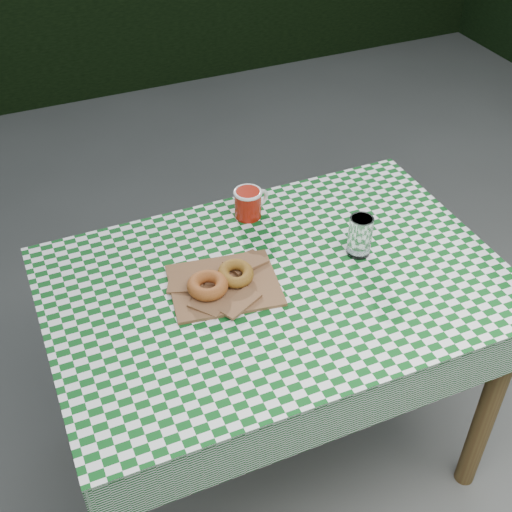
% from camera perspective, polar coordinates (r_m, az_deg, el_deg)
% --- Properties ---
extents(ground, '(60.00, 60.00, 0.00)m').
position_cam_1_polar(ground, '(2.24, 0.77, -18.54)').
color(ground, '#51524D').
rests_on(ground, ground).
extents(table, '(1.16, 0.77, 0.75)m').
position_cam_1_polar(table, '(1.99, 1.63, -10.30)').
color(table, brown).
rests_on(table, ground).
extents(tablecloth, '(1.18, 0.79, 0.01)m').
position_cam_1_polar(tablecloth, '(1.72, 1.86, -2.19)').
color(tablecloth, '#0B4A16').
rests_on(tablecloth, table).
extents(paper_bag, '(0.30, 0.26, 0.01)m').
position_cam_1_polar(paper_bag, '(1.70, -2.73, -2.43)').
color(paper_bag, brown).
rests_on(paper_bag, tablecloth).
extents(bagel_front, '(0.11, 0.11, 0.03)m').
position_cam_1_polar(bagel_front, '(1.66, -4.15, -2.52)').
color(bagel_front, '#99501F').
rests_on(bagel_front, paper_bag).
extents(bagel_back, '(0.10, 0.10, 0.03)m').
position_cam_1_polar(bagel_back, '(1.70, -1.74, -1.50)').
color(bagel_back, olive).
rests_on(bagel_back, paper_bag).
extents(coffee_mug, '(0.19, 0.19, 0.09)m').
position_cam_1_polar(coffee_mug, '(1.91, -0.69, 4.49)').
color(coffee_mug, '#A1180A').
rests_on(coffee_mug, tablecloth).
extents(drinking_glass, '(0.08, 0.08, 0.11)m').
position_cam_1_polar(drinking_glass, '(1.79, 8.86, 1.71)').
color(drinking_glass, white).
rests_on(drinking_glass, tablecloth).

